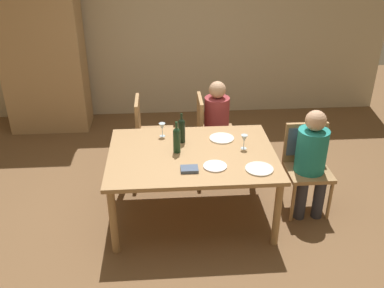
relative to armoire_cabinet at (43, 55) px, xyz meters
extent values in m
plane|color=brown|center=(1.92, -2.35, -1.10)|extent=(10.00, 10.00, 0.00)
cube|color=beige|center=(1.92, 0.45, 0.25)|extent=(6.40, 0.12, 2.70)
cube|color=tan|center=(0.00, 0.00, -0.05)|extent=(1.10, 0.56, 2.10)
cube|color=#A87F51|center=(1.92, -2.35, -0.39)|extent=(1.64, 1.20, 0.04)
cylinder|color=#A87F51|center=(1.17, -2.88, -0.75)|extent=(0.07, 0.07, 0.69)
cylinder|color=#A87F51|center=(2.67, -2.88, -0.75)|extent=(0.07, 0.07, 0.69)
cylinder|color=#A87F51|center=(1.17, -1.82, -0.75)|extent=(0.07, 0.07, 0.69)
cylinder|color=#A87F51|center=(2.67, -1.82, -0.75)|extent=(0.07, 0.07, 0.69)
cylinder|color=#A87F51|center=(2.48, -1.18, -0.88)|extent=(0.04, 0.04, 0.44)
cylinder|color=#A87F51|center=(2.48, -1.56, -0.88)|extent=(0.04, 0.04, 0.44)
cylinder|color=#A87F51|center=(2.10, -1.18, -0.88)|extent=(0.04, 0.04, 0.44)
cylinder|color=#A87F51|center=(2.10, -1.56, -0.88)|extent=(0.04, 0.04, 0.44)
cube|color=#A87F51|center=(2.29, -1.37, -0.64)|extent=(0.44, 0.44, 0.04)
cube|color=#A87F51|center=(2.09, -1.37, -0.40)|extent=(0.04, 0.44, 0.44)
cylinder|color=#A87F51|center=(3.31, -2.54, -0.88)|extent=(0.04, 0.04, 0.44)
cylinder|color=#A87F51|center=(2.93, -2.54, -0.88)|extent=(0.04, 0.04, 0.44)
cylinder|color=#A87F51|center=(3.31, -2.16, -0.88)|extent=(0.04, 0.04, 0.44)
cylinder|color=#A87F51|center=(2.93, -2.16, -0.88)|extent=(0.04, 0.04, 0.44)
cube|color=#A87F51|center=(3.12, -2.35, -0.64)|extent=(0.44, 0.44, 0.04)
cube|color=#A87F51|center=(3.12, -2.15, -0.40)|extent=(0.44, 0.04, 0.44)
cube|color=#4C5B75|center=(3.12, -2.15, -0.38)|extent=(0.40, 0.07, 0.31)
cylinder|color=#A87F51|center=(1.74, -1.18, -0.88)|extent=(0.04, 0.04, 0.44)
cylinder|color=#A87F51|center=(1.74, -1.56, -0.88)|extent=(0.04, 0.04, 0.44)
cylinder|color=#A87F51|center=(1.36, -1.18, -0.88)|extent=(0.04, 0.04, 0.44)
cylinder|color=#A87F51|center=(1.36, -1.56, -0.88)|extent=(0.04, 0.04, 0.44)
cube|color=#A87F51|center=(1.55, -1.37, -0.64)|extent=(0.44, 0.44, 0.04)
cube|color=#A87F51|center=(1.35, -1.37, -0.40)|extent=(0.04, 0.44, 0.44)
cylinder|color=#33333D|center=(2.43, -1.28, -0.87)|extent=(0.11, 0.11, 0.46)
cylinder|color=#33333D|center=(2.43, -1.46, -0.87)|extent=(0.11, 0.11, 0.46)
cylinder|color=#9E383D|center=(2.29, -1.37, -0.41)|extent=(0.30, 0.30, 0.46)
sphere|color=tan|center=(2.29, -1.37, -0.08)|extent=(0.20, 0.20, 0.20)
cylinder|color=#33333D|center=(3.21, -2.49, -0.87)|extent=(0.11, 0.11, 0.46)
cylinder|color=#33333D|center=(3.03, -2.49, -0.87)|extent=(0.11, 0.11, 0.46)
cylinder|color=teal|center=(3.12, -2.35, -0.40)|extent=(0.31, 0.31, 0.47)
sphere|color=tan|center=(3.12, -2.35, -0.06)|extent=(0.21, 0.21, 0.21)
cylinder|color=#19381E|center=(1.77, -2.31, -0.26)|extent=(0.07, 0.07, 0.21)
sphere|color=#19381E|center=(1.77, -2.31, -0.15)|extent=(0.07, 0.07, 0.07)
cylinder|color=#19381E|center=(1.77, -2.31, -0.09)|extent=(0.03, 0.03, 0.09)
cylinder|color=black|center=(1.83, -2.10, -0.27)|extent=(0.07, 0.07, 0.21)
sphere|color=black|center=(1.83, -2.10, -0.15)|extent=(0.07, 0.07, 0.07)
cylinder|color=black|center=(1.83, -2.10, -0.10)|extent=(0.03, 0.03, 0.09)
cylinder|color=silver|center=(1.63, -1.95, -0.37)|extent=(0.06, 0.06, 0.00)
cylinder|color=silver|center=(1.63, -1.95, -0.33)|extent=(0.01, 0.01, 0.07)
cone|color=silver|center=(1.63, -1.95, -0.26)|extent=(0.07, 0.07, 0.07)
cylinder|color=silver|center=(2.44, -2.29, -0.37)|extent=(0.06, 0.06, 0.00)
cylinder|color=silver|center=(2.44, -2.29, -0.33)|extent=(0.01, 0.01, 0.07)
cone|color=silver|center=(2.44, -2.29, -0.26)|extent=(0.07, 0.07, 0.07)
cylinder|color=silver|center=(2.51, -2.71, -0.36)|extent=(0.26, 0.26, 0.01)
cylinder|color=white|center=(2.25, -2.06, -0.36)|extent=(0.26, 0.26, 0.01)
cylinder|color=white|center=(2.11, -2.63, -0.36)|extent=(0.22, 0.22, 0.01)
cube|color=#4C5B75|center=(1.87, -2.68, -0.35)|extent=(0.16, 0.12, 0.03)
camera|label=1|loc=(1.65, -5.99, 1.62)|focal=39.75mm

